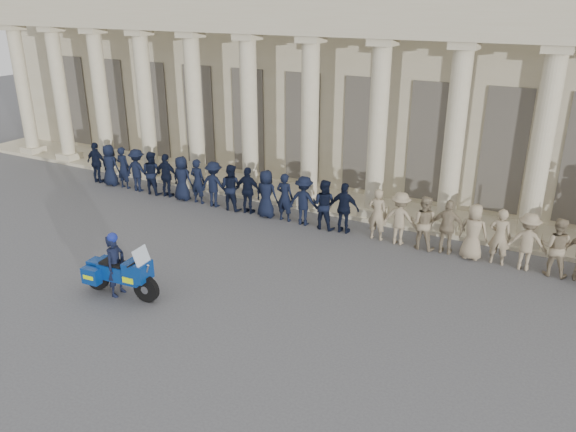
% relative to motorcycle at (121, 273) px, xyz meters
% --- Properties ---
extents(ground, '(90.00, 90.00, 0.00)m').
position_rel_motorcycle_xyz_m(ground, '(2.67, 0.52, -0.67)').
color(ground, '#4D4D50').
rests_on(ground, ground).
extents(building, '(40.00, 12.50, 9.00)m').
position_rel_motorcycle_xyz_m(building, '(2.67, 15.26, 3.86)').
color(building, '#BCAF8D').
rests_on(building, ground).
extents(officer_rank, '(20.56, 0.67, 1.77)m').
position_rel_motorcycle_xyz_m(officer_rank, '(1.88, 6.85, 0.22)').
color(officer_rank, black).
rests_on(officer_rank, ground).
extents(motorcycle, '(2.40, 1.00, 1.54)m').
position_rel_motorcycle_xyz_m(motorcycle, '(0.00, 0.00, 0.00)').
color(motorcycle, black).
rests_on(motorcycle, ground).
extents(rider, '(0.46, 0.66, 1.82)m').
position_rel_motorcycle_xyz_m(rider, '(-0.13, -0.01, 0.23)').
color(rider, black).
rests_on(rider, ground).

